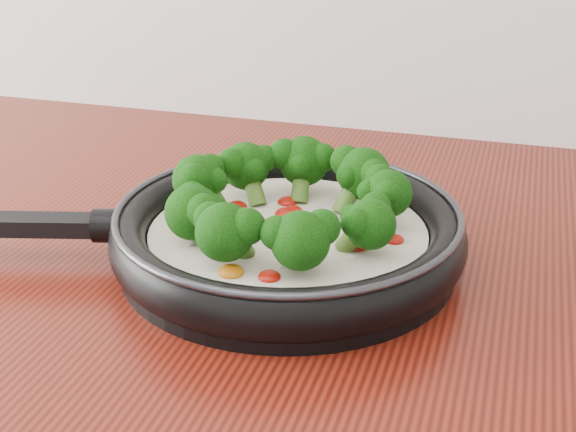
% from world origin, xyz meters
% --- Properties ---
extents(skillet, '(0.57, 0.42, 0.10)m').
position_xyz_m(skillet, '(0.09, 1.05, 0.94)').
color(skillet, black).
rests_on(skillet, counter).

